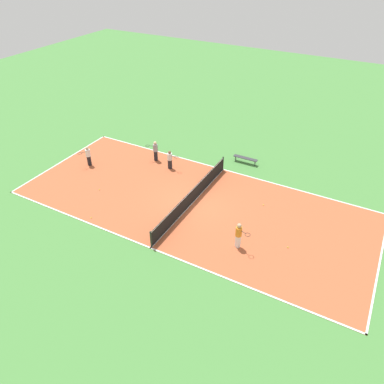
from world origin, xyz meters
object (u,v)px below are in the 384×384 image
at_px(player_baseline_gray, 155,150).
at_px(tennis_ball_right_alley, 263,205).
at_px(tennis_ball_far_baseline, 288,247).
at_px(player_near_white, 88,155).
at_px(player_far_white, 170,159).
at_px(player_center_orange, 239,234).
at_px(tennis_net, 192,196).
at_px(tennis_ball_left_sideline, 91,218).
at_px(bench, 245,158).
at_px(tennis_ball_midcourt, 99,190).

xyz_separation_m(player_baseline_gray, tennis_ball_right_alley, (1.55, 9.35, -0.89)).
relative_size(player_baseline_gray, tennis_ball_far_baseline, 23.83).
bearing_deg(player_near_white, player_far_white, 142.12).
distance_m(player_center_orange, tennis_ball_right_alley, 4.51).
height_order(player_far_white, player_center_orange, player_center_orange).
relative_size(tennis_net, player_center_orange, 5.77).
bearing_deg(player_near_white, player_center_orange, 105.40).
relative_size(player_baseline_gray, tennis_ball_left_sideline, 23.83).
bearing_deg(bench, tennis_ball_left_sideline, -117.91).
xyz_separation_m(tennis_ball_left_sideline, tennis_ball_right_alley, (-6.41, 8.92, 0.00)).
height_order(player_center_orange, tennis_ball_left_sideline, player_center_orange).
height_order(player_far_white, tennis_ball_far_baseline, player_far_white).
height_order(player_center_orange, tennis_ball_midcourt, player_center_orange).
xyz_separation_m(tennis_net, tennis_ball_midcourt, (1.75, -6.32, -0.53)).
bearing_deg(tennis_net, bench, 170.73).
bearing_deg(tennis_ball_left_sideline, tennis_ball_midcourt, -148.97).
xyz_separation_m(tennis_ball_right_alley, tennis_ball_far_baseline, (3.13, 2.58, 0.00)).
xyz_separation_m(player_center_orange, tennis_ball_far_baseline, (-1.28, 2.52, -0.92)).
relative_size(tennis_ball_midcourt, tennis_ball_far_baseline, 1.00).
bearing_deg(tennis_ball_right_alley, player_baseline_gray, -99.41).
xyz_separation_m(player_far_white, tennis_ball_right_alley, (1.06, 7.74, -0.80)).
xyz_separation_m(bench, tennis_ball_far_baseline, (7.68, 5.70, -0.34)).
relative_size(player_near_white, player_baseline_gray, 0.97).
relative_size(tennis_net, player_baseline_gray, 5.92).
bearing_deg(player_near_white, tennis_net, 114.46).
height_order(player_near_white, player_baseline_gray, player_baseline_gray).
xyz_separation_m(player_far_white, player_baseline_gray, (-0.49, -1.60, 0.09)).
xyz_separation_m(tennis_net, tennis_ball_left_sideline, (4.40, -4.73, -0.53)).
xyz_separation_m(tennis_ball_midcourt, tennis_ball_far_baseline, (-0.63, 13.09, 0.00)).
xyz_separation_m(player_center_orange, tennis_ball_left_sideline, (1.99, -8.98, -0.92)).
distance_m(player_near_white, tennis_ball_midcourt, 3.74).
bearing_deg(player_baseline_gray, player_near_white, 13.50).
bearing_deg(player_far_white, tennis_ball_far_baseline, -19.11).
bearing_deg(tennis_ball_left_sideline, player_far_white, 171.01).
xyz_separation_m(player_near_white, tennis_ball_midcourt, (2.27, 2.85, -0.86)).
relative_size(player_center_orange, tennis_ball_left_sideline, 24.42).
relative_size(player_near_white, tennis_ball_midcourt, 23.05).
xyz_separation_m(bench, tennis_ball_left_sideline, (10.95, -5.80, -0.34)).
relative_size(tennis_net, player_far_white, 6.51).
bearing_deg(tennis_ball_far_baseline, bench, -143.41).
bearing_deg(bench, player_near_white, -149.45).
height_order(tennis_ball_right_alley, tennis_ball_midcourt, same).
bearing_deg(tennis_net, player_near_white, -93.19).
bearing_deg(player_far_white, player_center_orange, -32.07).
bearing_deg(tennis_ball_left_sideline, tennis_net, 132.90).
xyz_separation_m(player_near_white, tennis_ball_far_baseline, (1.63, 15.94, -0.86)).
bearing_deg(tennis_ball_far_baseline, tennis_ball_left_sideline, -74.10).
distance_m(player_near_white, tennis_ball_right_alley, 13.47).
bearing_deg(player_near_white, tennis_ball_right_alley, 124.06).
bearing_deg(bench, player_baseline_gray, -154.30).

